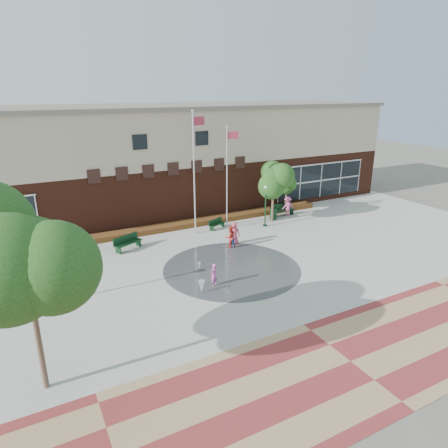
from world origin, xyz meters
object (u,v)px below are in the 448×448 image
child_splash (214,275)px  tree_big_left (24,255)px  flagpole_left (194,167)px  flagpole_right (227,172)px  bench_left (128,245)px  trash_can (273,213)px

child_splash → tree_big_left: bearing=-4.4°
tree_big_left → child_splash: 11.07m
flagpole_left → flagpole_right: 3.15m
flagpole_right → bench_left: (-8.48, -1.41, -4.07)m
bench_left → flagpole_left: bearing=-15.6°
trash_can → tree_big_left: (-18.88, -12.74, 4.79)m
flagpole_left → bench_left: (-5.46, -0.85, -4.76)m
bench_left → child_splash: size_ratio=1.58×
flagpole_left → child_splash: size_ratio=6.81×
flagpole_left → trash_can: (7.20, 0.14, -4.56)m
trash_can → tree_big_left: bearing=-146.0°
bench_left → trash_can: 12.70m
bench_left → child_splash: bearing=-93.5°
trash_can → flagpole_right: bearing=174.2°
flagpole_right → tree_big_left: 19.75m
tree_big_left → flagpole_left: bearing=47.2°
flagpole_left → flagpole_right: flagpole_left is taller
flagpole_right → trash_can: flagpole_right is taller
bench_left → trash_can: same height
tree_big_left → bench_left: bearing=62.1°
flagpole_right → child_splash: flagpole_right is taller
flagpole_right → tree_big_left: bearing=-122.7°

